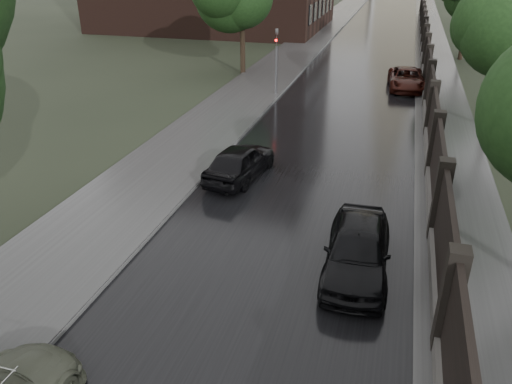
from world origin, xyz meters
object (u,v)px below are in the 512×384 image
hatchback_left (240,162)px  car_right_near (357,249)px  tree_right_b (508,27)px  traffic_light (276,56)px  car_right_far (407,79)px

hatchback_left → car_right_near: car_right_near is taller
car_right_near → tree_right_b: bearing=68.9°
traffic_light → hatchback_left: traffic_light is taller
tree_right_b → traffic_light: size_ratio=1.75×
tree_right_b → car_right_near: tree_right_b is taller
traffic_light → hatchback_left: size_ratio=0.98×
tree_right_b → car_right_far: bearing=120.7°
traffic_light → car_right_far: traffic_light is taller
tree_right_b → hatchback_left: (-10.19, -9.27, -4.26)m
tree_right_b → car_right_near: (-5.09, -14.48, -4.20)m
tree_right_b → car_right_near: 15.92m
tree_right_b → hatchback_left: tree_right_b is taller
tree_right_b → hatchback_left: 14.41m
car_right_near → traffic_light: bearing=109.2°
car_right_far → car_right_near: bearing=-97.6°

